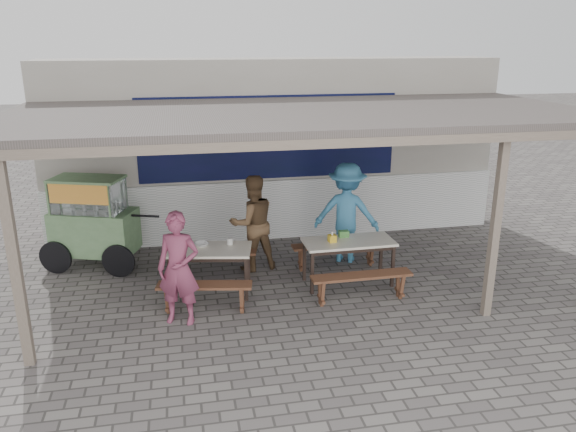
{
  "coord_description": "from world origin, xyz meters",
  "views": [
    {
      "loc": [
        -1.93,
        -7.62,
        3.87
      ],
      "look_at": [
        -0.25,
        0.9,
        1.12
      ],
      "focal_mm": 35.0,
      "sensor_mm": 36.0,
      "label": 1
    }
  ],
  "objects_px": {
    "patron_street_side": "(179,269)",
    "condiment_bowl": "(202,244)",
    "bench_right_street": "(361,281)",
    "table_right": "(349,245)",
    "vendor_cart": "(92,219)",
    "donation_box": "(344,234)",
    "bench_right_wall": "(336,249)",
    "table_left": "(210,253)",
    "bench_left_wall": "(215,257)",
    "bench_left_street": "(205,291)",
    "condiment_jar": "(230,241)",
    "tissue_box": "(332,238)",
    "patron_wall_side": "(253,223)",
    "patron_right_table": "(347,213)"
  },
  "relations": [
    {
      "from": "donation_box",
      "to": "bench_left_street",
      "type": "bearing_deg",
      "value": -161.87
    },
    {
      "from": "donation_box",
      "to": "condiment_jar",
      "type": "bearing_deg",
      "value": 179.36
    },
    {
      "from": "bench_left_street",
      "to": "tissue_box",
      "type": "relative_size",
      "value": 12.07
    },
    {
      "from": "bench_right_street",
      "to": "tissue_box",
      "type": "relative_size",
      "value": 13.36
    },
    {
      "from": "condiment_bowl",
      "to": "bench_right_street",
      "type": "bearing_deg",
      "value": -20.96
    },
    {
      "from": "table_right",
      "to": "donation_box",
      "type": "bearing_deg",
      "value": 98.79
    },
    {
      "from": "table_left",
      "to": "bench_left_street",
      "type": "xyz_separation_m",
      "value": [
        -0.12,
        -0.66,
        -0.33
      ]
    },
    {
      "from": "bench_right_street",
      "to": "table_right",
      "type": "bearing_deg",
      "value": 90.0
    },
    {
      "from": "table_left",
      "to": "bench_right_wall",
      "type": "xyz_separation_m",
      "value": [
        2.23,
        0.6,
        -0.33
      ]
    },
    {
      "from": "tissue_box",
      "to": "patron_right_table",
      "type": "bearing_deg",
      "value": 61.55
    },
    {
      "from": "donation_box",
      "to": "tissue_box",
      "type": "bearing_deg",
      "value": -142.94
    },
    {
      "from": "table_right",
      "to": "table_left",
      "type": "bearing_deg",
      "value": 177.45
    },
    {
      "from": "condiment_jar",
      "to": "vendor_cart",
      "type": "bearing_deg",
      "value": 149.17
    },
    {
      "from": "donation_box",
      "to": "condiment_bowl",
      "type": "height_order",
      "value": "donation_box"
    },
    {
      "from": "table_left",
      "to": "patron_right_table",
      "type": "bearing_deg",
      "value": 30.97
    },
    {
      "from": "vendor_cart",
      "to": "patron_right_table",
      "type": "height_order",
      "value": "patron_right_table"
    },
    {
      "from": "bench_left_street",
      "to": "table_right",
      "type": "height_order",
      "value": "table_right"
    },
    {
      "from": "patron_street_side",
      "to": "donation_box",
      "type": "bearing_deg",
      "value": 38.1
    },
    {
      "from": "bench_left_wall",
      "to": "donation_box",
      "type": "distance_m",
      "value": 2.2
    },
    {
      "from": "bench_left_wall",
      "to": "table_right",
      "type": "xyz_separation_m",
      "value": [
        2.11,
        -0.74,
        0.34
      ]
    },
    {
      "from": "donation_box",
      "to": "condiment_bowl",
      "type": "distance_m",
      "value": 2.32
    },
    {
      "from": "bench_right_wall",
      "to": "table_left",
      "type": "bearing_deg",
      "value": -165.34
    },
    {
      "from": "donation_box",
      "to": "condiment_jar",
      "type": "distance_m",
      "value": 1.87
    },
    {
      "from": "bench_left_wall",
      "to": "bench_right_street",
      "type": "distance_m",
      "value": 2.55
    },
    {
      "from": "bench_left_street",
      "to": "patron_wall_side",
      "type": "distance_m",
      "value": 1.84
    },
    {
      "from": "bench_left_wall",
      "to": "donation_box",
      "type": "relative_size",
      "value": 8.75
    },
    {
      "from": "condiment_jar",
      "to": "table_right",
      "type": "bearing_deg",
      "value": -6.3
    },
    {
      "from": "bench_left_wall",
      "to": "table_right",
      "type": "relative_size",
      "value": 0.96
    },
    {
      "from": "tissue_box",
      "to": "condiment_bowl",
      "type": "distance_m",
      "value": 2.08
    },
    {
      "from": "patron_right_table",
      "to": "donation_box",
      "type": "distance_m",
      "value": 0.87
    },
    {
      "from": "vendor_cart",
      "to": "patron_wall_side",
      "type": "xyz_separation_m",
      "value": [
        2.71,
        -0.62,
        -0.04
      ]
    },
    {
      "from": "bench_right_wall",
      "to": "condiment_bowl",
      "type": "bearing_deg",
      "value": -169.16
    },
    {
      "from": "table_left",
      "to": "bench_right_street",
      "type": "height_order",
      "value": "table_left"
    },
    {
      "from": "bench_right_street",
      "to": "bench_left_street",
      "type": "bearing_deg",
      "value": 176.87
    },
    {
      "from": "table_left",
      "to": "condiment_bowl",
      "type": "relative_size",
      "value": 6.55
    },
    {
      "from": "bench_left_wall",
      "to": "patron_right_table",
      "type": "relative_size",
      "value": 0.78
    },
    {
      "from": "table_right",
      "to": "patron_street_side",
      "type": "relative_size",
      "value": 0.9
    },
    {
      "from": "patron_street_side",
      "to": "condiment_jar",
      "type": "bearing_deg",
      "value": 69.06
    },
    {
      "from": "vendor_cart",
      "to": "donation_box",
      "type": "height_order",
      "value": "vendor_cart"
    },
    {
      "from": "patron_wall_side",
      "to": "patron_right_table",
      "type": "xyz_separation_m",
      "value": [
        1.7,
        0.07,
        0.06
      ]
    },
    {
      "from": "tissue_box",
      "to": "condiment_jar",
      "type": "height_order",
      "value": "tissue_box"
    },
    {
      "from": "bench_right_wall",
      "to": "patron_wall_side",
      "type": "xyz_separation_m",
      "value": [
        -1.43,
        0.25,
        0.5
      ]
    },
    {
      "from": "bench_right_street",
      "to": "vendor_cart",
      "type": "height_order",
      "value": "vendor_cart"
    },
    {
      "from": "vendor_cart",
      "to": "bench_left_wall",
      "type": "bearing_deg",
      "value": -2.69
    },
    {
      "from": "bench_right_wall",
      "to": "bench_left_street",
      "type": "bearing_deg",
      "value": -152.34
    },
    {
      "from": "bench_left_street",
      "to": "tissue_box",
      "type": "height_order",
      "value": "tissue_box"
    },
    {
      "from": "table_right",
      "to": "condiment_jar",
      "type": "xyz_separation_m",
      "value": [
        -1.9,
        0.21,
        0.13
      ]
    },
    {
      "from": "patron_street_side",
      "to": "tissue_box",
      "type": "xyz_separation_m",
      "value": [
        2.43,
        0.8,
        -0.01
      ]
    },
    {
      "from": "patron_street_side",
      "to": "condiment_bowl",
      "type": "bearing_deg",
      "value": 88.11
    },
    {
      "from": "tissue_box",
      "to": "vendor_cart",
      "type": "bearing_deg",
      "value": 158.14
    }
  ]
}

